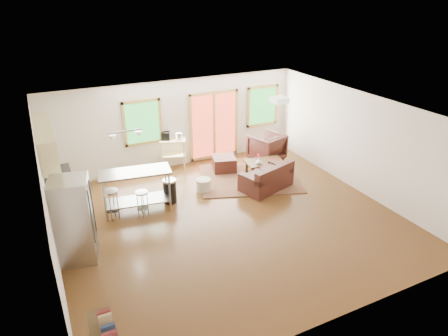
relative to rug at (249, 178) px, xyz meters
name	(u,v)px	position (x,y,z in m)	size (l,w,h in m)	color
floor	(230,220)	(-1.48, -1.69, -0.02)	(7.50, 7.00, 0.02)	#3B230F
ceiling	(230,112)	(-1.48, -1.69, 2.60)	(7.50, 7.00, 0.02)	white
back_wall	(176,124)	(-1.48, 1.82, 1.29)	(7.50, 0.02, 2.60)	silver
left_wall	(47,206)	(-5.24, -1.69, 1.29)	(0.02, 7.00, 2.60)	silver
right_wall	(360,142)	(2.28, -1.69, 1.29)	(0.02, 7.00, 2.60)	silver
front_wall	(336,257)	(-1.48, -5.20, 1.29)	(7.50, 0.02, 2.60)	silver
window_left	(143,123)	(-2.48, 1.77, 1.49)	(1.10, 0.05, 1.30)	#1F5E23
french_doors	(214,125)	(-0.28, 1.77, 1.09)	(1.60, 0.05, 2.10)	#C13E28
window_right	(262,106)	(1.42, 1.77, 1.49)	(1.10, 0.05, 1.30)	#1F5E23
rug	(249,178)	(0.00, 0.00, 0.00)	(2.75, 2.11, 0.03)	#485A34
loveseat	(267,179)	(0.11, -0.75, 0.28)	(1.54, 1.14, 0.74)	black
coffee_table	(264,163)	(0.51, 0.05, 0.35)	(1.15, 0.79, 0.43)	#3B2B16
armchair	(267,146)	(1.12, 0.93, 0.46)	(0.92, 0.86, 0.94)	black
ottoman	(224,164)	(-0.40, 0.82, 0.20)	(0.65, 0.65, 0.43)	black
pouf	(203,185)	(-1.46, -0.11, 0.16)	(0.39, 0.39, 0.34)	beige
vase	(259,161)	(0.27, -0.04, 0.50)	(0.22, 0.23, 0.32)	silver
book	(271,157)	(0.69, 0.00, 0.54)	(0.22, 0.03, 0.30)	maroon
cabinets	(58,184)	(-4.96, 0.01, 0.91)	(0.64, 2.24, 2.30)	#D3C27F
refrigerator	(74,220)	(-4.82, -1.67, 0.86)	(0.83, 0.82, 1.75)	#B7BABC
island	(136,184)	(-3.29, -0.35, 0.71)	(1.74, 0.90, 1.05)	#B7BABC
cup	(141,169)	(-3.09, -0.21, 0.99)	(0.11, 0.09, 0.11)	white
bar_stool_a	(111,198)	(-3.91, -0.46, 0.54)	(0.44, 0.44, 0.74)	#B7BABC
bar_stool_b	(142,198)	(-3.24, -0.65, 0.47)	(0.40, 0.40, 0.64)	#B7BABC
trash_can	(170,191)	(-2.45, -0.29, 0.30)	(0.38, 0.38, 0.62)	black
kitchen_cart	(172,143)	(-1.69, 1.66, 0.77)	(0.87, 0.71, 1.14)	#D3C27F
ceiling_flush	(279,100)	(0.12, -1.09, 2.52)	(0.35, 0.35, 0.12)	white
pendant_light	(126,135)	(-3.38, -0.19, 1.88)	(0.80, 0.18, 0.79)	gray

